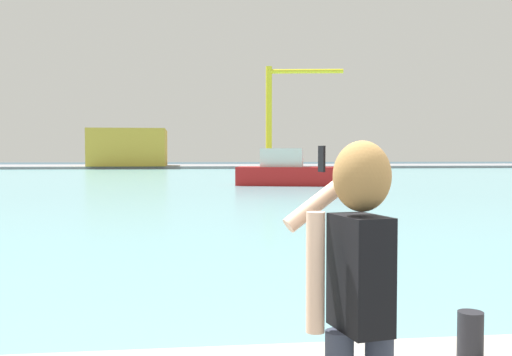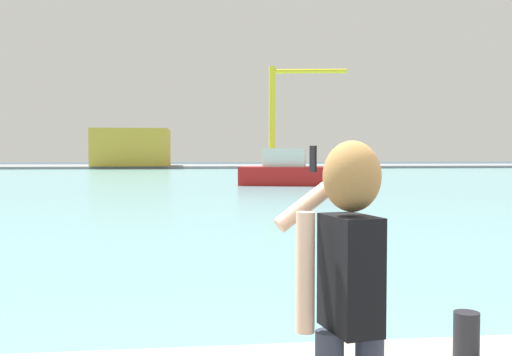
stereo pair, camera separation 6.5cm
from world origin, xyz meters
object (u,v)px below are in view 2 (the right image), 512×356
at_px(person_photographer, 347,280).
at_px(warehouse_left, 132,148).
at_px(boat_moored, 296,172).
at_px(port_crane, 282,104).
at_px(harbor_bollard, 466,335).

xyz_separation_m(person_photographer, warehouse_left, (-9.66, 87.45, 1.70)).
xyz_separation_m(boat_moored, port_crane, (7.50, 52.56, 9.34)).
bearing_deg(harbor_bollard, port_crane, 81.81).
bearing_deg(port_crane, warehouse_left, -177.81).
distance_m(boat_moored, warehouse_left, 54.16).
bearing_deg(person_photographer, port_crane, -19.99).
distance_m(person_photographer, harbor_bollard, 2.43).
bearing_deg(port_crane, boat_moored, -98.12).
xyz_separation_m(person_photographer, boat_moored, (6.46, 35.79, -0.60)).
bearing_deg(boat_moored, warehouse_left, 121.42).
xyz_separation_m(harbor_bollard, port_crane, (12.47, 86.64, 9.61)).
distance_m(warehouse_left, port_crane, 24.66).
relative_size(boat_moored, warehouse_left, 0.75).
bearing_deg(boat_moored, person_photographer, -86.14).
bearing_deg(harbor_bollard, boat_moored, 81.70).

